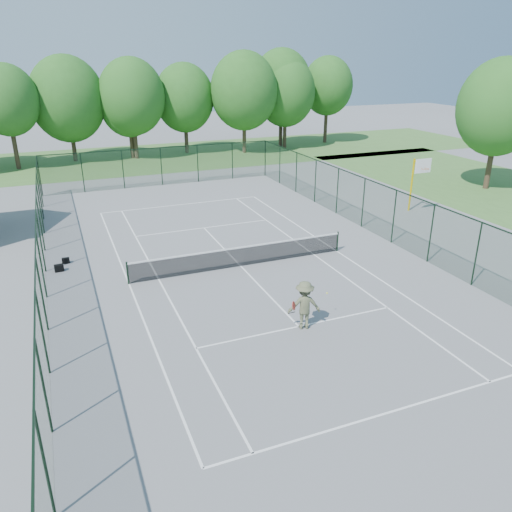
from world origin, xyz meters
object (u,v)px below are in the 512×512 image
object	(u,v)px
sports_bag_a	(59,268)
tennis_player	(304,305)
basketball_goal	(418,174)
tennis_net	(241,256)

from	to	relation	value
sports_bag_a	tennis_player	xyz separation A→B (m)	(8.52, -9.27, 0.80)
sports_bag_a	basketball_goal	bearing A→B (deg)	-0.53
basketball_goal	tennis_net	bearing A→B (deg)	-163.08
sports_bag_a	tennis_player	world-z (taller)	tennis_player
basketball_goal	tennis_player	xyz separation A→B (m)	(-13.74, -10.74, -1.60)
tennis_net	tennis_player	distance (m)	6.53
tennis_player	tennis_net	bearing A→B (deg)	91.19
tennis_net	sports_bag_a	world-z (taller)	tennis_net
basketball_goal	sports_bag_a	size ratio (longest dim) A/B	8.54
tennis_net	tennis_player	size ratio (longest dim) A/B	5.28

